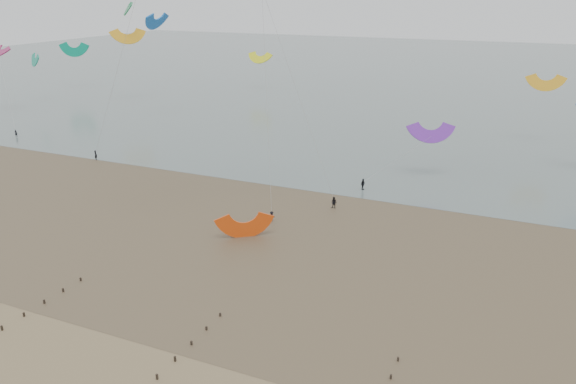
% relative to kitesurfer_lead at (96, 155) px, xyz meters
% --- Properties ---
extents(ground, '(500.00, 500.00, 0.00)m').
position_rel_kitesurfer_lead_xyz_m(ground, '(45.31, -50.03, -0.94)').
color(ground, brown).
rests_on(ground, ground).
extents(sea_and_shore, '(500.00, 665.00, 0.03)m').
position_rel_kitesurfer_lead_xyz_m(sea_and_shore, '(41.24, -15.63, -0.94)').
color(sea_and_shore, '#475654').
rests_on(sea_and_shore, ground).
extents(kitesurfer_lead, '(0.80, 0.65, 1.89)m').
position_rel_kitesurfer_lead_xyz_m(kitesurfer_lead, '(0.00, 0.00, 0.00)').
color(kitesurfer_lead, black).
rests_on(kitesurfer_lead, ground).
extents(kitesurfers, '(148.10, 21.82, 1.89)m').
position_rel_kitesurfer_lead_xyz_m(kitesurfers, '(74.56, -2.39, -0.08)').
color(kitesurfers, black).
rests_on(kitesurfers, ground).
extents(grounded_kite, '(8.21, 7.87, 3.56)m').
position_rel_kitesurfer_lead_xyz_m(grounded_kite, '(42.67, -20.09, -0.94)').
color(grounded_kite, '#E3460E').
rests_on(grounded_kite, ground).
extents(kites_airborne, '(235.08, 127.64, 42.89)m').
position_rel_kitesurfer_lead_xyz_m(kites_airborne, '(26.51, 40.65, 20.05)').
color(kites_airborne, red).
rests_on(kites_airborne, ground).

